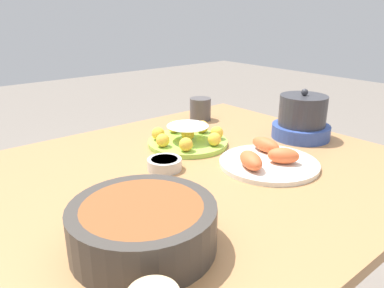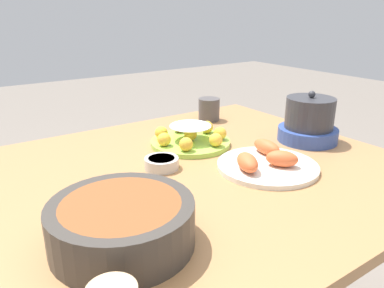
% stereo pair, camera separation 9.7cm
% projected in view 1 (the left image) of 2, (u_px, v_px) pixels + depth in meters
% --- Properties ---
extents(dining_table, '(1.24, 1.05, 0.77)m').
position_uv_depth(dining_table, '(197.00, 199.00, 1.12)').
color(dining_table, '#A87547').
rests_on(dining_table, ground_plane).
extents(cake_plate, '(0.27, 0.27, 0.08)m').
position_uv_depth(cake_plate, '(188.00, 138.00, 1.27)').
color(cake_plate, '#99CC4C').
rests_on(cake_plate, dining_table).
extents(serving_bowl, '(0.28, 0.28, 0.09)m').
position_uv_depth(serving_bowl, '(143.00, 225.00, 0.71)').
color(serving_bowl, '#3D3833').
rests_on(serving_bowl, dining_table).
extents(sauce_bowl, '(0.10, 0.10, 0.03)m').
position_uv_depth(sauce_bowl, '(165.00, 164.00, 1.08)').
color(sauce_bowl, beige).
rests_on(sauce_bowl, dining_table).
extents(seafood_platter, '(0.29, 0.29, 0.06)m').
position_uv_depth(seafood_platter, '(268.00, 160.00, 1.10)').
color(seafood_platter, silver).
rests_on(seafood_platter, dining_table).
extents(cup_near, '(0.09, 0.09, 0.09)m').
position_uv_depth(cup_near, '(200.00, 109.00, 1.55)').
color(cup_near, '#4C4747').
rests_on(cup_near, dining_table).
extents(warming_pot, '(0.20, 0.20, 0.18)m').
position_uv_depth(warming_pot, '(302.00, 119.00, 1.33)').
color(warming_pot, '#334C99').
rests_on(warming_pot, dining_table).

